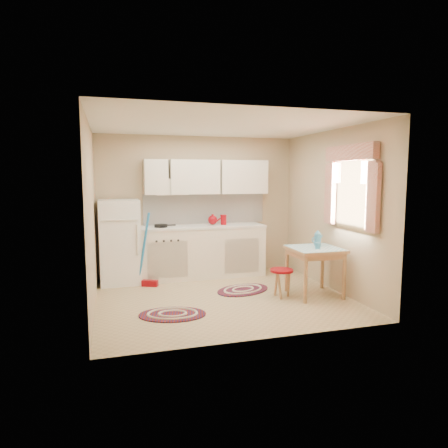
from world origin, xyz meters
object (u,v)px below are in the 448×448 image
(base_cabinets, at_px, (201,252))
(stool, at_px, (281,283))
(table, at_px, (314,272))
(fridge, at_px, (120,242))

(base_cabinets, xyz_separation_m, stool, (0.88, -1.53, -0.23))
(base_cabinets, bearing_deg, stool, -60.18)
(table, height_order, stool, table)
(fridge, xyz_separation_m, table, (2.78, -1.53, -0.34))
(base_cabinets, height_order, stool, base_cabinets)
(table, xyz_separation_m, stool, (-0.51, 0.05, -0.15))
(fridge, xyz_separation_m, stool, (2.26, -1.48, -0.49))
(base_cabinets, height_order, table, base_cabinets)
(base_cabinets, relative_size, stool, 5.36)
(fridge, distance_m, stool, 2.75)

